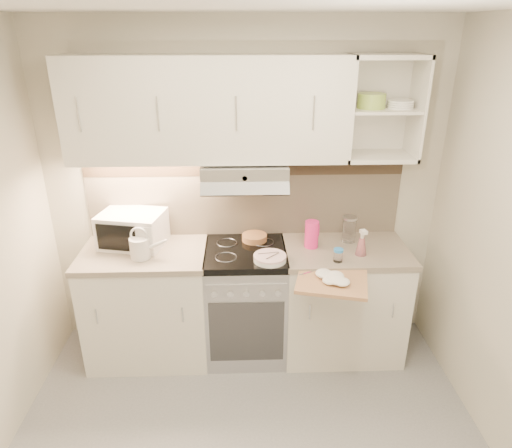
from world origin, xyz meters
name	(u,v)px	position (x,y,z in m)	size (l,w,h in m)	color
room_shell	(246,188)	(0.00, 0.37, 1.63)	(3.04, 2.84, 2.52)	beige
base_cabinet_left	(149,306)	(-0.75, 1.10, 0.43)	(0.90, 0.60, 0.86)	silver
worktop_left	(143,254)	(-0.75, 1.10, 0.88)	(0.92, 0.62, 0.04)	gray
base_cabinet_right	(341,302)	(0.75, 1.10, 0.43)	(0.90, 0.60, 0.86)	silver
worktop_right	(346,250)	(0.75, 1.10, 0.88)	(0.92, 0.62, 0.04)	gray
electric_range	(246,301)	(0.00, 1.10, 0.45)	(0.60, 0.60, 0.90)	#B7B7BC
microwave	(133,229)	(-0.84, 1.22, 1.03)	(0.51, 0.42, 0.26)	silver
watering_can	(141,247)	(-0.74, 1.00, 0.98)	(0.28, 0.14, 0.24)	silver
plate_stack	(270,258)	(0.17, 0.92, 0.92)	(0.23, 0.23, 0.05)	white
bread_loaf	(254,237)	(0.07, 1.26, 0.92)	(0.19, 0.19, 0.05)	#B38240
pink_pitcher	(312,234)	(0.49, 1.13, 1.00)	(0.11, 0.10, 0.20)	#F2247A
glass_jar	(349,229)	(0.79, 1.22, 1.00)	(0.11, 0.11, 0.20)	white
spice_jar	(338,255)	(0.64, 0.89, 0.95)	(0.07, 0.07, 0.10)	silver
spray_bottle	(362,244)	(0.83, 0.99, 0.98)	(0.08, 0.08, 0.21)	pink
cutting_board	(332,280)	(0.57, 0.68, 0.87)	(0.45, 0.41, 0.03)	#A27C56
dish_towel	(337,275)	(0.59, 0.67, 0.92)	(0.26, 0.22, 0.07)	beige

